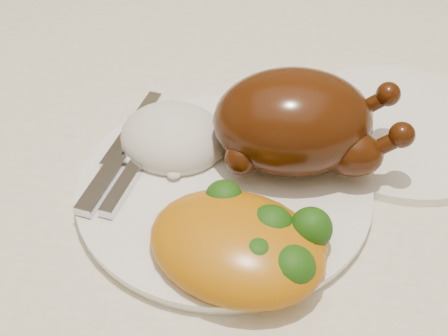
% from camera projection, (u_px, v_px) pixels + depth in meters
% --- Properties ---
extents(dining_table, '(1.60, 0.90, 0.76)m').
position_uv_depth(dining_table, '(116.00, 176.00, 0.74)').
color(dining_table, brown).
rests_on(dining_table, floor).
extents(tablecloth, '(1.73, 1.03, 0.18)m').
position_uv_depth(tablecloth, '(108.00, 129.00, 0.69)').
color(tablecloth, white).
rests_on(tablecloth, dining_table).
extents(dinner_plate, '(0.33, 0.33, 0.01)m').
position_uv_depth(dinner_plate, '(224.00, 188.00, 0.57)').
color(dinner_plate, white).
rests_on(dinner_plate, tablecloth).
extents(side_plate, '(0.28, 0.28, 0.01)m').
position_uv_depth(side_plate, '(401.00, 128.00, 0.64)').
color(side_plate, white).
rests_on(side_plate, tablecloth).
extents(roast_chicken, '(0.19, 0.14, 0.09)m').
position_uv_depth(roast_chicken, '(298.00, 122.00, 0.56)').
color(roast_chicken, '#441907').
rests_on(roast_chicken, dinner_plate).
extents(rice_mound, '(0.12, 0.12, 0.05)m').
position_uv_depth(rice_mound, '(173.00, 138.00, 0.60)').
color(rice_mound, white).
rests_on(rice_mound, dinner_plate).
extents(mac_and_cheese, '(0.17, 0.14, 0.05)m').
position_uv_depth(mac_and_cheese, '(246.00, 244.00, 0.50)').
color(mac_and_cheese, '#C2700C').
rests_on(mac_and_cheese, dinner_plate).
extents(cutlery, '(0.04, 0.18, 0.01)m').
position_uv_depth(cutlery, '(122.00, 165.00, 0.58)').
color(cutlery, '#BCBCC3').
rests_on(cutlery, dinner_plate).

